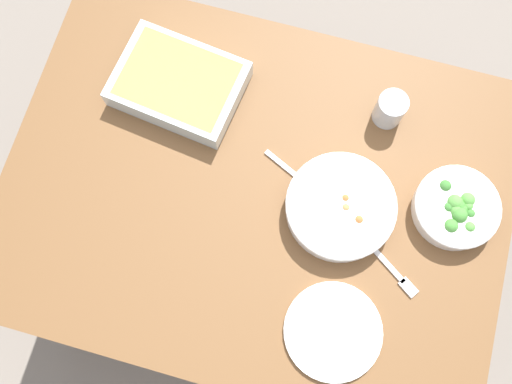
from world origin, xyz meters
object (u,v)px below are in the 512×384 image
at_px(spoon_by_stew, 302,181).
at_px(fork_on_table, 392,270).
at_px(broccoli_bowl, 456,208).
at_px(drink_cup, 390,110).
at_px(baking_dish, 179,83).
at_px(stew_bowl, 340,207).
at_px(side_plate, 333,331).

relative_size(spoon_by_stew, fork_on_table, 1.07).
bearing_deg(broccoli_bowl, drink_cup, -44.26).
relative_size(broccoli_bowl, baking_dish, 0.61).
distance_m(baking_dish, drink_cup, 0.51).
distance_m(baking_dish, fork_on_table, 0.67).
bearing_deg(spoon_by_stew, baking_dish, -23.03).
xyz_separation_m(spoon_by_stew, fork_on_table, (-0.25, 0.15, -0.00)).
xyz_separation_m(broccoli_bowl, baking_dish, (0.71, -0.13, 0.00)).
bearing_deg(baking_dish, stew_bowl, 156.52).
bearing_deg(stew_bowl, baking_dish, -23.48).
height_order(baking_dish, drink_cup, drink_cup).
bearing_deg(stew_bowl, drink_cup, -102.46).
relative_size(stew_bowl, drink_cup, 3.00).
distance_m(stew_bowl, drink_cup, 0.27).
height_order(stew_bowl, baking_dish, same).
bearing_deg(broccoli_bowl, spoon_by_stew, 3.60).
relative_size(side_plate, spoon_by_stew, 1.32).
height_order(stew_bowl, fork_on_table, stew_bowl).
distance_m(stew_bowl, spoon_by_stew, 0.11).
relative_size(drink_cup, spoon_by_stew, 0.51).
bearing_deg(drink_cup, side_plate, 89.33).
distance_m(broccoli_bowl, drink_cup, 0.28).
height_order(spoon_by_stew, fork_on_table, spoon_by_stew).
xyz_separation_m(baking_dish, spoon_by_stew, (-0.35, 0.15, -0.03)).
bearing_deg(fork_on_table, baking_dish, -26.45).
xyz_separation_m(broccoli_bowl, fork_on_table, (0.11, 0.17, -0.03)).
relative_size(broccoli_bowl, spoon_by_stew, 1.19).
relative_size(drink_cup, side_plate, 0.39).
height_order(drink_cup, fork_on_table, drink_cup).
bearing_deg(stew_bowl, spoon_by_stew, -25.03).
bearing_deg(broccoli_bowl, side_plate, 59.05).
xyz_separation_m(stew_bowl, baking_dish, (0.45, -0.20, 0.00)).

